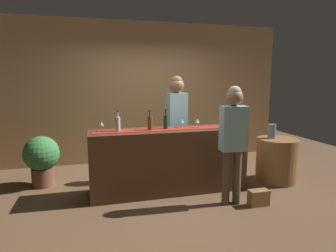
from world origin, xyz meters
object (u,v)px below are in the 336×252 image
round_side_table (277,160)px  potted_plant_tall (42,157)px  wine_bottle_amber (150,123)px  vase_on_side_table (272,131)px  wine_glass_far_end (101,124)px  bartender (177,115)px  wine_glass_near_customer (197,121)px  wine_bottle_clear (118,124)px  wine_glass_mid_counter (182,121)px  handbag (259,198)px  customer_sipping (233,133)px  wine_bottle_green (166,122)px

round_side_table → potted_plant_tall: 3.91m
wine_bottle_amber → vase_on_side_table: bearing=0.7°
wine_glass_far_end → bartender: bartender is taller
vase_on_side_table → wine_glass_near_customer: bearing=-179.8°
wine_bottle_clear → wine_glass_far_end: bearing=168.8°
round_side_table → bartender: bearing=158.2°
wine_glass_mid_counter → handbag: bearing=-48.2°
wine_bottle_amber → wine_glass_far_end: wine_bottle_amber is taller
customer_sipping → round_side_table: size_ratio=2.22×
vase_on_side_table → round_side_table: bearing=-40.9°
wine_bottle_amber → wine_glass_far_end: 0.71m
vase_on_side_table → potted_plant_tall: size_ratio=0.29×
wine_bottle_green → round_side_table: bearing=-2.9°
wine_glass_mid_counter → vase_on_side_table: 1.60m
wine_bottle_clear → handbag: size_ratio=1.08×
wine_glass_near_customer → handbag: 1.43m
wine_glass_mid_counter → customer_sipping: size_ratio=0.09×
wine_bottle_clear → wine_glass_near_customer: bearing=-0.6°
wine_bottle_amber → bartender: bearing=45.2°
wine_glass_far_end → vase_on_side_table: 2.82m
wine_glass_near_customer → potted_plant_tall: (-2.40, 0.73, -0.61)m
wine_bottle_amber → customer_sipping: size_ratio=0.18×
wine_glass_far_end → potted_plant_tall: wine_glass_far_end is taller
wine_bottle_amber → vase_on_side_table: size_ratio=1.26×
wine_bottle_clear → round_side_table: wine_bottle_clear is taller
round_side_table → handbag: bearing=-136.7°
wine_glass_near_customer → wine_glass_mid_counter: size_ratio=1.00×
wine_glass_near_customer → bartender: bartender is taller
wine_glass_mid_counter → round_side_table: 1.81m
wine_bottle_green → vase_on_side_table: size_ratio=1.26×
wine_glass_far_end → vase_on_side_table: bearing=-1.1°
wine_bottle_green → potted_plant_tall: size_ratio=0.37×
wine_bottle_clear → round_side_table: bearing=-1.7°
wine_glass_mid_counter → potted_plant_tall: wine_glass_mid_counter is taller
wine_bottle_clear → vase_on_side_table: 2.59m
wine_bottle_green → customer_sipping: size_ratio=0.18×
wine_bottle_amber → round_side_table: wine_bottle_amber is taller
potted_plant_tall → wine_glass_mid_counter: bearing=-17.1°
wine_bottle_green → bartender: (0.34, 0.54, 0.03)m
customer_sipping → wine_bottle_amber: bearing=151.2°
wine_glass_far_end → handbag: (2.05, -0.91, -0.97)m
wine_glass_near_customer → wine_glass_far_end: (-1.45, 0.06, 0.00)m
potted_plant_tall → wine_bottle_clear: bearing=-31.6°
wine_glass_far_end → vase_on_side_table: wine_glass_far_end is taller
wine_bottle_green → wine_bottle_clear: same height
handbag → potted_plant_tall: bearing=152.0°
wine_bottle_amber → bartender: 0.84m
round_side_table → vase_on_side_table: size_ratio=3.08×
potted_plant_tall → wine_glass_far_end: bearing=-35.7°
round_side_table → vase_on_side_table: 0.50m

